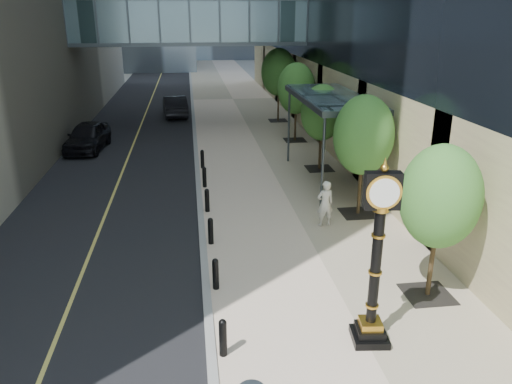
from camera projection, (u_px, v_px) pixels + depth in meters
ground at (340, 374)px, 11.81m from camera, size 320.00×320.00×0.00m
road at (151, 101)px, 48.24m from camera, size 8.00×180.00×0.02m
sidewalk at (233, 99)px, 49.23m from camera, size 8.00×180.00×0.06m
curb at (192, 100)px, 48.73m from camera, size 0.25×180.00×0.07m
skywalk at (189, 18)px, 34.94m from camera, size 17.00×4.20×5.80m
entrance_canopy at (331, 99)px, 23.88m from camera, size 3.00×8.00×4.38m
bollard_row at (209, 216)px, 19.69m from camera, size 0.20×16.20×0.90m
street_trees at (315, 102)px, 27.38m from camera, size 2.69×28.48×5.53m
street_clock at (375, 269)px, 12.24m from camera, size 0.99×0.99×4.77m
pedestrian at (325, 203)px, 19.62m from camera, size 0.74×0.55×1.86m
car_near at (88, 136)px, 30.79m from camera, size 2.49×5.19×1.71m
car_far at (175, 106)px, 40.96m from camera, size 2.26×5.25×1.68m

